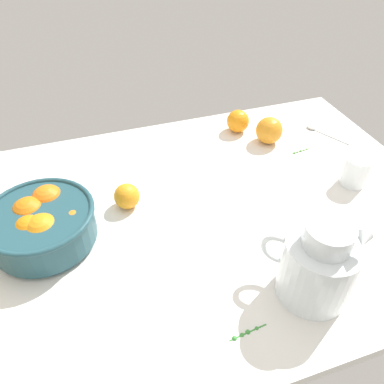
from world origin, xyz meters
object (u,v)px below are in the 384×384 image
at_px(fruit_bowl, 43,224).
at_px(loose_orange_4, 269,130).
at_px(loose_orange_1, 238,121).
at_px(juice_glass, 355,173).
at_px(juice_pitcher, 317,269).
at_px(spoon, 321,132).
at_px(loose_orange_2, 127,196).

xyz_separation_m(fruit_bowl, loose_orange_4, (0.68, 0.21, -0.01)).
height_order(fruit_bowl, loose_orange_4, fruit_bowl).
distance_m(loose_orange_1, loose_orange_4, 0.11).
bearing_deg(loose_orange_1, juice_glass, -61.24).
bearing_deg(fruit_bowl, loose_orange_4, 17.42).
bearing_deg(juice_pitcher, spoon, 55.26).
bearing_deg(juice_pitcher, loose_orange_1, 80.28).
height_order(loose_orange_1, spoon, loose_orange_1).
bearing_deg(loose_orange_4, spoon, -2.19).
xyz_separation_m(juice_glass, spoon, (0.06, 0.25, -0.03)).
xyz_separation_m(fruit_bowl, spoon, (0.87, 0.21, -0.05)).
bearing_deg(juice_pitcher, fruit_bowl, 148.24).
bearing_deg(loose_orange_2, loose_orange_1, 30.75).
distance_m(juice_pitcher, juice_glass, 0.40).
bearing_deg(fruit_bowl, juice_pitcher, -31.76).
height_order(juice_glass, loose_orange_2, juice_glass).
height_order(juice_pitcher, spoon, juice_pitcher).
xyz_separation_m(loose_orange_2, spoon, (0.67, 0.15, -0.03)).
bearing_deg(loose_orange_4, loose_orange_2, -162.05).
distance_m(fruit_bowl, loose_orange_1, 0.69).
height_order(juice_glass, loose_orange_4, same).
distance_m(fruit_bowl, loose_orange_2, 0.21).
distance_m(juice_pitcher, loose_orange_2, 0.49).
relative_size(juice_pitcher, juice_glass, 2.34).
height_order(fruit_bowl, loose_orange_1, fruit_bowl).
relative_size(juice_glass, loose_orange_2, 1.26).
xyz_separation_m(fruit_bowl, loose_orange_2, (0.20, 0.06, -0.02)).
distance_m(juice_pitcher, loose_orange_4, 0.56).
bearing_deg(loose_orange_2, juice_glass, -9.79).
bearing_deg(spoon, loose_orange_4, 177.81).
relative_size(juice_glass, spoon, 0.57).
bearing_deg(loose_orange_4, juice_glass, -63.98).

